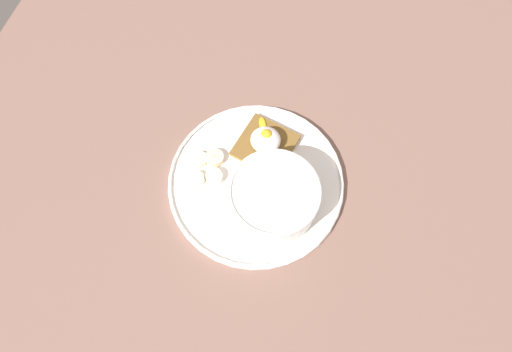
{
  "coord_description": "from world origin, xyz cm",
  "views": [
    {
      "loc": [
        6.51,
        -25.54,
        66.38
      ],
      "look_at": [
        0.0,
        0.0,
        5.0
      ],
      "focal_mm": 28.0,
      "sensor_mm": 36.0,
      "label": 1
    }
  ],
  "objects_px": {
    "banana_slice_left": "(196,179)",
    "oatmeal_bowl": "(274,198)",
    "toast_slice": "(266,146)",
    "banana_slice_back": "(215,158)",
    "banana_slice_front": "(214,177)",
    "banana_slice_right": "(199,159)",
    "poached_egg": "(266,139)"
  },
  "relations": [
    {
      "from": "banana_slice_right",
      "to": "banana_slice_back",
      "type": "bearing_deg",
      "value": 17.22
    },
    {
      "from": "poached_egg",
      "to": "banana_slice_right",
      "type": "xyz_separation_m",
      "value": [
        -0.11,
        -0.06,
        -0.02
      ]
    },
    {
      "from": "banana_slice_front",
      "to": "banana_slice_back",
      "type": "relative_size",
      "value": 1.18
    },
    {
      "from": "banana_slice_right",
      "to": "banana_slice_left",
      "type": "bearing_deg",
      "value": -80.09
    },
    {
      "from": "banana_slice_front",
      "to": "banana_slice_back",
      "type": "height_order",
      "value": "banana_slice_front"
    },
    {
      "from": "banana_slice_left",
      "to": "banana_slice_back",
      "type": "height_order",
      "value": "banana_slice_back"
    },
    {
      "from": "poached_egg",
      "to": "banana_slice_front",
      "type": "distance_m",
      "value": 0.11
    },
    {
      "from": "banana_slice_front",
      "to": "toast_slice",
      "type": "bearing_deg",
      "value": 48.49
    },
    {
      "from": "toast_slice",
      "to": "banana_slice_back",
      "type": "height_order",
      "value": "banana_slice_back"
    },
    {
      "from": "oatmeal_bowl",
      "to": "banana_slice_front",
      "type": "bearing_deg",
      "value": 168.46
    },
    {
      "from": "banana_slice_front",
      "to": "banana_slice_back",
      "type": "bearing_deg",
      "value": 105.79
    },
    {
      "from": "poached_egg",
      "to": "banana_slice_back",
      "type": "bearing_deg",
      "value": -149.92
    },
    {
      "from": "oatmeal_bowl",
      "to": "poached_egg",
      "type": "xyz_separation_m",
      "value": [
        -0.04,
        0.1,
        -0.01
      ]
    },
    {
      "from": "banana_slice_front",
      "to": "oatmeal_bowl",
      "type": "bearing_deg",
      "value": -11.54
    },
    {
      "from": "banana_slice_left",
      "to": "oatmeal_bowl",
      "type": "bearing_deg",
      "value": -5.02
    },
    {
      "from": "banana_slice_back",
      "to": "banana_slice_right",
      "type": "distance_m",
      "value": 0.03
    },
    {
      "from": "banana_slice_back",
      "to": "banana_slice_right",
      "type": "relative_size",
      "value": 0.87
    },
    {
      "from": "toast_slice",
      "to": "poached_egg",
      "type": "xyz_separation_m",
      "value": [
        -0.0,
        0.0,
        0.02
      ]
    },
    {
      "from": "banana_slice_front",
      "to": "banana_slice_right",
      "type": "height_order",
      "value": "banana_slice_front"
    },
    {
      "from": "banana_slice_back",
      "to": "oatmeal_bowl",
      "type": "bearing_deg",
      "value": -25.73
    },
    {
      "from": "banana_slice_left",
      "to": "banana_slice_right",
      "type": "distance_m",
      "value": 0.04
    },
    {
      "from": "poached_egg",
      "to": "banana_slice_front",
      "type": "bearing_deg",
      "value": -130.99
    },
    {
      "from": "banana_slice_front",
      "to": "poached_egg",
      "type": "bearing_deg",
      "value": 49.01
    },
    {
      "from": "banana_slice_right",
      "to": "poached_egg",
      "type": "bearing_deg",
      "value": 27.23
    },
    {
      "from": "toast_slice",
      "to": "banana_slice_back",
      "type": "xyz_separation_m",
      "value": [
        -0.08,
        -0.05,
        0.0
      ]
    },
    {
      "from": "banana_slice_left",
      "to": "banana_slice_back",
      "type": "relative_size",
      "value": 0.89
    },
    {
      "from": "oatmeal_bowl",
      "to": "banana_slice_left",
      "type": "xyz_separation_m",
      "value": [
        -0.14,
        0.01,
        -0.03
      ]
    },
    {
      "from": "poached_egg",
      "to": "banana_slice_front",
      "type": "xyz_separation_m",
      "value": [
        -0.07,
        -0.08,
        -0.02
      ]
    },
    {
      "from": "banana_slice_left",
      "to": "banana_slice_back",
      "type": "bearing_deg",
      "value": 67.06
    },
    {
      "from": "oatmeal_bowl",
      "to": "toast_slice",
      "type": "height_order",
      "value": "oatmeal_bowl"
    },
    {
      "from": "banana_slice_front",
      "to": "banana_slice_right",
      "type": "bearing_deg",
      "value": 142.67
    },
    {
      "from": "banana_slice_front",
      "to": "banana_slice_left",
      "type": "relative_size",
      "value": 1.32
    }
  ]
}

